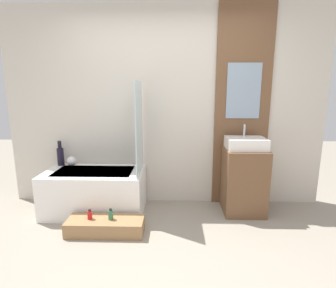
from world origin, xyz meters
The scene contains 12 objects.
ground_plane centered at (0.00, 0.00, 0.00)m, with size 12.00×12.00×0.00m, color gray.
wall_tiled_back centered at (0.00, 1.58, 1.30)m, with size 4.20×0.06×2.60m, color beige.
wall_wood_accent centered at (1.01, 1.53, 1.31)m, with size 0.70×0.04×2.60m.
bathtub centered at (-0.87, 1.20, 0.27)m, with size 1.22×0.67×0.54m.
glass_shower_screen centered at (-0.29, 1.17, 1.09)m, with size 0.01×0.57×1.10m, color silver.
wooden_step_bench centered at (-0.61, 0.68, 0.08)m, with size 0.83×0.30×0.16m, color #997047.
vanity_cabinet centered at (1.01, 1.26, 0.41)m, with size 0.50×0.50×0.82m, color brown.
sink centered at (1.01, 1.26, 0.89)m, with size 0.47×0.37×0.29m.
vase_tall_dark centered at (-1.39, 1.44, 0.67)m, with size 0.09×0.09×0.33m.
vase_round_light centered at (-1.24, 1.42, 0.60)m, with size 0.12×0.12×0.12m, color white.
bottle_soap_primary centered at (-0.78, 0.68, 0.21)m, with size 0.05×0.05×0.11m.
bottle_soap_secondary centered at (-0.55, 0.68, 0.22)m, with size 0.05×0.05×0.12m.
Camera 1 is at (0.14, -1.91, 1.54)m, focal length 28.00 mm.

